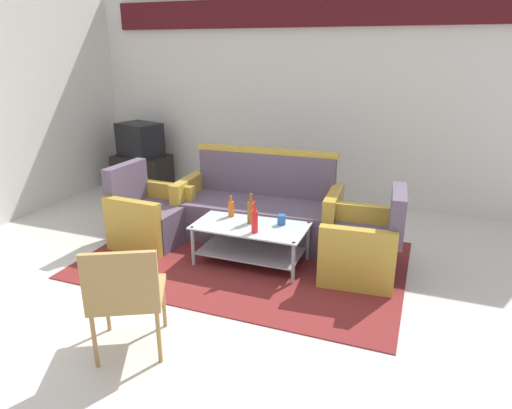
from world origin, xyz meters
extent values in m
plane|color=beige|center=(0.00, 0.00, 0.00)|extent=(14.00, 14.00, 0.00)
cube|color=silver|center=(0.00, 3.06, 1.40)|extent=(6.52, 0.12, 2.80)
cube|color=#4C1419|center=(0.00, 2.97, 2.47)|extent=(5.76, 0.08, 0.36)
cube|color=maroon|center=(-0.08, 0.83, 0.01)|extent=(3.13, 2.04, 0.01)
cube|color=#5B4C60|center=(-0.16, 1.40, 0.22)|extent=(1.63, 0.77, 0.42)
cube|color=#5B4C60|center=(-0.18, 1.72, 0.67)|extent=(1.60, 0.21, 0.48)
cube|color=#B79333|center=(0.67, 1.44, 0.32)|extent=(0.15, 0.70, 0.62)
cube|color=#B79333|center=(-1.00, 1.36, 0.32)|extent=(0.15, 0.70, 0.62)
cube|color=#B79333|center=(-0.18, 1.72, 0.94)|extent=(1.64, 0.18, 0.06)
cube|color=#5B4C60|center=(-1.20, 0.88, 0.21)|extent=(0.69, 0.63, 0.40)
cube|color=#5B4C60|center=(-1.51, 0.90, 0.64)|extent=(0.15, 0.60, 0.45)
cube|color=#B79333|center=(-1.18, 1.21, 0.30)|extent=(0.66, 0.13, 0.58)
cube|color=#B79333|center=(-1.21, 0.55, 0.30)|extent=(0.66, 0.13, 0.58)
cube|color=#5B4C60|center=(1.03, 0.93, 0.21)|extent=(0.70, 0.65, 0.40)
cube|color=#5B4C60|center=(1.34, 0.95, 0.64)|extent=(0.17, 0.61, 0.45)
cube|color=#B79333|center=(1.06, 0.60, 0.30)|extent=(0.67, 0.15, 0.58)
cube|color=#B79333|center=(1.01, 1.26, 0.30)|extent=(0.67, 0.15, 0.58)
cube|color=silver|center=(0.00, 0.79, 0.40)|extent=(1.10, 0.60, 0.02)
cube|color=#9E9EA5|center=(0.00, 0.79, 0.13)|extent=(1.00, 0.52, 0.02)
cylinder|color=#9E9EA5|center=(-0.51, 1.05, 0.21)|extent=(0.04, 0.04, 0.40)
cylinder|color=#9E9EA5|center=(0.51, 1.05, 0.21)|extent=(0.04, 0.04, 0.40)
cylinder|color=#9E9EA5|center=(-0.51, 0.53, 0.21)|extent=(0.04, 0.04, 0.40)
cylinder|color=#9E9EA5|center=(0.51, 0.53, 0.21)|extent=(0.04, 0.04, 0.40)
cylinder|color=red|center=(0.10, 0.62, 0.52)|extent=(0.06, 0.06, 0.21)
cylinder|color=red|center=(0.10, 0.62, 0.67)|extent=(0.02, 0.02, 0.09)
cylinder|color=brown|center=(-0.02, 0.84, 0.52)|extent=(0.08, 0.08, 0.21)
cylinder|color=brown|center=(-0.02, 0.84, 0.67)|extent=(0.03, 0.03, 0.09)
cylinder|color=#D85919|center=(-0.28, 0.94, 0.49)|extent=(0.06, 0.06, 0.16)
cylinder|color=#D85919|center=(-0.28, 0.94, 0.60)|extent=(0.02, 0.02, 0.07)
cylinder|color=#2659A5|center=(0.28, 0.90, 0.46)|extent=(0.08, 0.08, 0.10)
cube|color=black|center=(-2.46, 2.55, 0.26)|extent=(0.80, 0.50, 0.52)
cube|color=black|center=(-2.46, 2.55, 0.76)|extent=(0.70, 0.59, 0.48)
cube|color=black|center=(-2.40, 2.76, 0.76)|extent=(0.49, 0.15, 0.36)
cube|color=#AD844C|center=(-0.31, -0.75, 0.42)|extent=(0.65, 0.65, 0.04)
cube|color=#AD844C|center=(-0.21, -0.94, 0.64)|extent=(0.44, 0.26, 0.40)
cylinder|color=#AD844C|center=(-0.59, -0.66, 0.21)|extent=(0.03, 0.03, 0.42)
cylinder|color=#AD844C|center=(-0.22, -0.46, 0.21)|extent=(0.03, 0.03, 0.42)
cylinder|color=#AD844C|center=(-0.40, -1.03, 0.21)|extent=(0.03, 0.03, 0.42)
cylinder|color=#AD844C|center=(-0.03, -0.84, 0.21)|extent=(0.03, 0.03, 0.42)
camera|label=1|loc=(1.50, -3.00, 2.04)|focal=31.59mm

